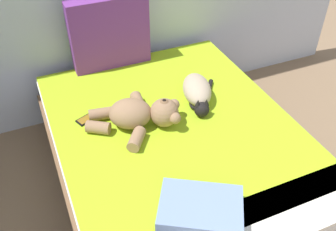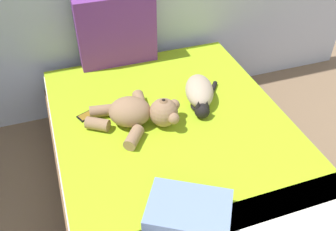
{
  "view_description": "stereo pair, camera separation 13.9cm",
  "coord_description": "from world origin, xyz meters",
  "views": [
    {
      "loc": [
        1.1,
        1.81,
        2.08
      ],
      "look_at": [
        1.84,
        3.54,
        0.54
      ],
      "focal_mm": 40.24,
      "sensor_mm": 36.0,
      "label": 1
    },
    {
      "loc": [
        1.23,
        1.76,
        2.08
      ],
      "look_at": [
        1.84,
        3.54,
        0.54
      ],
      "focal_mm": 40.24,
      "sensor_mm": 36.0,
      "label": 2
    }
  ],
  "objects": [
    {
      "name": "cell_phone",
      "position": [
        1.36,
        3.73,
        0.52
      ],
      "size": [
        0.16,
        0.12,
        0.01
      ],
      "color": "black",
      "rests_on": "bed"
    },
    {
      "name": "cat",
      "position": [
        2.1,
        3.64,
        0.58
      ],
      "size": [
        0.34,
        0.42,
        0.15
      ],
      "color": "tan",
      "rests_on": "bed"
    },
    {
      "name": "patterned_cushion",
      "position": [
        1.71,
        4.32,
        0.79
      ],
      "size": [
        0.59,
        0.13,
        0.54
      ],
      "color": "#72338C",
      "rests_on": "bed"
    },
    {
      "name": "bed",
      "position": [
        1.85,
        3.44,
        0.25
      ],
      "size": [
        1.53,
        1.93,
        0.51
      ],
      "color": "brown",
      "rests_on": "ground_plane"
    },
    {
      "name": "teddy_bear",
      "position": [
        1.66,
        3.55,
        0.6
      ],
      "size": [
        0.61,
        0.51,
        0.2
      ],
      "color": "#937051",
      "rests_on": "bed"
    },
    {
      "name": "throw_pillow",
      "position": [
        1.68,
        2.77,
        0.57
      ],
      "size": [
        0.49,
        0.45,
        0.11
      ],
      "primitive_type": "cube",
      "rotation": [
        0.0,
        0.0,
        -0.54
      ],
      "color": "#728CB7",
      "rests_on": "bed"
    }
  ]
}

